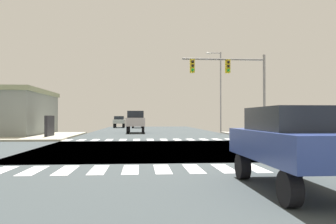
{
  "coord_description": "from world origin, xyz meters",
  "views": [
    {
      "loc": [
        -1.43,
        -18.29,
        1.64
      ],
      "look_at": [
        0.83,
        10.67,
        2.11
      ],
      "focal_mm": 36.99,
      "sensor_mm": 36.0,
      "label": 1
    }
  ],
  "objects_px": {
    "suv_farside_1": "(136,120)",
    "sedan_trailing_3": "(119,121)",
    "sedan_crossing_2": "(137,121)",
    "street_lamp": "(219,85)",
    "traffic_signal_mast": "(233,76)",
    "sedan_middle_4": "(293,141)"
  },
  "relations": [
    {
      "from": "street_lamp",
      "to": "sedan_crossing_2",
      "type": "relative_size",
      "value": 2.12
    },
    {
      "from": "sedan_crossing_2",
      "to": "sedan_middle_4",
      "type": "height_order",
      "value": "same"
    },
    {
      "from": "sedan_crossing_2",
      "to": "street_lamp",
      "type": "bearing_deg",
      "value": 119.11
    },
    {
      "from": "sedan_trailing_3",
      "to": "street_lamp",
      "type": "bearing_deg",
      "value": 123.85
    },
    {
      "from": "suv_farside_1",
      "to": "sedan_crossing_2",
      "type": "relative_size",
      "value": 1.07
    },
    {
      "from": "street_lamp",
      "to": "traffic_signal_mast",
      "type": "bearing_deg",
      "value": -98.14
    },
    {
      "from": "suv_farside_1",
      "to": "sedan_trailing_3",
      "type": "height_order",
      "value": "suv_farside_1"
    },
    {
      "from": "street_lamp",
      "to": "suv_farside_1",
      "type": "distance_m",
      "value": 10.32
    },
    {
      "from": "street_lamp",
      "to": "sedan_trailing_3",
      "type": "bearing_deg",
      "value": 123.85
    },
    {
      "from": "suv_farside_1",
      "to": "sedan_trailing_3",
      "type": "bearing_deg",
      "value": -81.48
    },
    {
      "from": "street_lamp",
      "to": "suv_farside_1",
      "type": "bearing_deg",
      "value": -170.73
    },
    {
      "from": "traffic_signal_mast",
      "to": "sedan_crossing_2",
      "type": "bearing_deg",
      "value": 104.34
    },
    {
      "from": "traffic_signal_mast",
      "to": "suv_farside_1",
      "type": "height_order",
      "value": "traffic_signal_mast"
    },
    {
      "from": "sedan_trailing_3",
      "to": "traffic_signal_mast",
      "type": "bearing_deg",
      "value": 108.7
    },
    {
      "from": "street_lamp",
      "to": "sedan_middle_4",
      "type": "distance_m",
      "value": 31.9
    },
    {
      "from": "street_lamp",
      "to": "sedan_middle_4",
      "type": "height_order",
      "value": "street_lamp"
    },
    {
      "from": "suv_farside_1",
      "to": "sedan_trailing_3",
      "type": "xyz_separation_m",
      "value": [
        -3.0,
        20.03,
        -0.28
      ]
    },
    {
      "from": "traffic_signal_mast",
      "to": "street_lamp",
      "type": "height_order",
      "value": "street_lamp"
    },
    {
      "from": "suv_farside_1",
      "to": "sedan_trailing_3",
      "type": "distance_m",
      "value": 20.26
    },
    {
      "from": "traffic_signal_mast",
      "to": "suv_farside_1",
      "type": "xyz_separation_m",
      "value": [
        -7.58,
        11.22,
        -3.41
      ]
    },
    {
      "from": "sedan_middle_4",
      "to": "traffic_signal_mast",
      "type": "bearing_deg",
      "value": 78.98
    },
    {
      "from": "traffic_signal_mast",
      "to": "sedan_middle_4",
      "type": "xyz_separation_m",
      "value": [
        -3.58,
        -18.39,
        -3.69
      ]
    }
  ]
}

